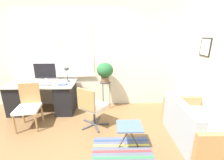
{
  "coord_description": "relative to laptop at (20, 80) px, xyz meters",
  "views": [
    {
      "loc": [
        0.93,
        -3.11,
        1.87
      ],
      "look_at": [
        1.01,
        0.18,
        0.87
      ],
      "focal_mm": 24.0,
      "sensor_mm": 36.0,
      "label": 1
    }
  ],
  "objects": [
    {
      "name": "ground_plane",
      "position": [
        1.22,
        -0.4,
        -0.8
      ],
      "size": [
        14.0,
        14.0,
        0.0
      ],
      "primitive_type": "plane",
      "color": "brown"
    },
    {
      "name": "wall_back_with_window",
      "position": [
        1.21,
        0.38,
        0.55
      ],
      "size": [
        9.0,
        0.12,
        2.7
      ],
      "color": "beige",
      "rests_on": "ground_plane"
    },
    {
      "name": "wall_right_with_picture",
      "position": [
        4.23,
        -0.4,
        0.55
      ],
      "size": [
        0.08,
        9.0,
        2.7
      ],
      "color": "beige",
      "rests_on": "ground_plane"
    },
    {
      "name": "desk",
      "position": [
        0.52,
        -0.05,
        -0.41
      ],
      "size": [
        1.62,
        0.7,
        0.75
      ],
      "color": "beige",
      "rests_on": "ground_plane"
    },
    {
      "name": "laptop",
      "position": [
        0.0,
        0.0,
        0.0
      ],
      "size": [
        0.32,
        0.36,
        0.25
      ],
      "color": "#B7B7BC",
      "rests_on": "desk"
    },
    {
      "name": "monitor",
      "position": [
        0.62,
        0.04,
        0.2
      ],
      "size": [
        0.53,
        0.21,
        0.47
      ],
      "color": "silver",
      "rests_on": "desk"
    },
    {
      "name": "keyboard",
      "position": [
        0.65,
        -0.23,
        -0.05
      ],
      "size": [
        0.36,
        0.14,
        0.02
      ],
      "color": "slate",
      "rests_on": "desk"
    },
    {
      "name": "mouse",
      "position": [
        0.91,
        -0.25,
        -0.04
      ],
      "size": [
        0.04,
        0.06,
        0.03
      ],
      "color": "silver",
      "rests_on": "desk"
    },
    {
      "name": "desk_lamp",
      "position": [
        1.14,
        0.07,
        0.21
      ],
      "size": [
        0.13,
        0.13,
        0.36
      ],
      "color": "#2D2D33",
      "rests_on": "desk"
    },
    {
      "name": "book_stack",
      "position": [
        1.11,
        -0.25,
        -0.01
      ],
      "size": [
        0.23,
        0.17,
        0.09
      ],
      "color": "white",
      "rests_on": "desk"
    },
    {
      "name": "desk_chair_wooden",
      "position": [
        0.49,
        -0.67,
        -0.33
      ],
      "size": [
        0.5,
        0.51,
        0.9
      ],
      "rotation": [
        0.0,
        0.0,
        0.13
      ],
      "color": "#B2844C",
      "rests_on": "ground_plane"
    },
    {
      "name": "office_chair_swivel",
      "position": [
        1.81,
        -0.75,
        -0.33
      ],
      "size": [
        0.62,
        0.63,
        0.88
      ],
      "rotation": [
        0.0,
        0.0,
        2.55
      ],
      "color": "#47474C",
      "rests_on": "ground_plane"
    },
    {
      "name": "couch_loveseat",
      "position": [
        3.7,
        -1.21,
        -0.54
      ],
      "size": [
        0.8,
        1.33,
        0.74
      ],
      "rotation": [
        0.0,
        0.0,
        1.57
      ],
      "color": "#9EA8B2",
      "rests_on": "ground_plane"
    },
    {
      "name": "plant_stand",
      "position": [
        2.07,
        0.05,
        -0.16
      ],
      "size": [
        0.27,
        0.27,
        0.74
      ],
      "color": "#333338",
      "rests_on": "ground_plane"
    },
    {
      "name": "potted_plant",
      "position": [
        2.07,
        0.05,
        0.22
      ],
      "size": [
        0.4,
        0.4,
        0.48
      ],
      "color": "brown",
      "rests_on": "plant_stand"
    },
    {
      "name": "floor_rug_striped",
      "position": [
        2.38,
        -1.41,
        -0.8
      ],
      "size": [
        1.01,
        0.61,
        0.01
      ],
      "color": "#565B6B",
      "rests_on": "ground_plane"
    },
    {
      "name": "folding_stool",
      "position": [
        2.49,
        -1.38,
        -0.41
      ],
      "size": [
        0.42,
        0.35,
        0.44
      ],
      "color": "slate",
      "rests_on": "ground_plane"
    }
  ]
}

